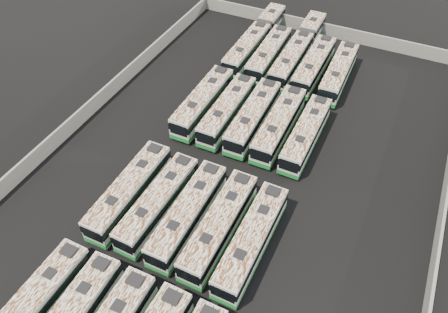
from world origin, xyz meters
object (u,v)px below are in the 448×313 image
(bus_midback_far_right, at_px, (306,134))
(bus_back_far_left, at_px, (255,39))
(bus_back_center, at_px, (298,49))
(bus_midback_left, at_px, (227,110))
(bus_midfront_right, at_px, (219,226))
(bus_midfront_far_right, at_px, (251,240))
(bus_midback_right, at_px, (279,124))
(bus_back_far_right, at_px, (338,73))
(bus_midfront_left, at_px, (158,203))
(bus_midback_center, at_px, (253,117))
(bus_midfront_center, at_px, (188,214))
(bus_front_far_left, at_px, (32,308))
(bus_midback_far_left, at_px, (203,102))
(bus_back_left, at_px, (269,55))
(bus_back_right, at_px, (314,66))
(bus_midfront_far_left, at_px, (130,191))

(bus_midback_far_right, relative_size, bus_back_far_left, 0.64)
(bus_back_center, bearing_deg, bus_midback_left, -101.37)
(bus_midfront_right, xyz_separation_m, bus_midfront_far_right, (3.61, -0.20, -0.01))
(bus_midback_right, height_order, bus_midback_far_right, bus_midback_right)
(bus_midback_right, height_order, bus_back_far_right, bus_midback_right)
(bus_midfront_left, height_order, bus_midback_center, bus_midback_center)
(bus_midfront_center, distance_m, bus_back_far_left, 35.81)
(bus_midfront_right, relative_size, bus_midback_center, 0.99)
(bus_midback_center, xyz_separation_m, bus_midback_right, (3.52, 0.01, -0.00))
(bus_midfront_center, bearing_deg, bus_back_far_left, 101.14)
(bus_back_center, bearing_deg, bus_midfront_center, -90.40)
(bus_back_far_left, xyz_separation_m, bus_back_center, (7.15, 0.13, 0.02))
(bus_midfront_left, height_order, bus_midback_far_right, bus_midback_far_right)
(bus_midback_right, bearing_deg, bus_front_far_left, -109.23)
(bus_midfront_far_right, xyz_separation_m, bus_midback_center, (-7.17, 17.37, 0.01))
(bus_midfront_far_right, relative_size, bus_midback_far_left, 0.98)
(bus_midback_right, relative_size, bus_back_far_right, 1.01)
(bus_back_left, bearing_deg, bus_back_far_left, 135.56)
(bus_midback_far_right, bearing_deg, bus_midback_far_left, 179.66)
(bus_back_left, bearing_deg, bus_midfront_far_right, -72.73)
(bus_front_far_left, xyz_separation_m, bus_midback_left, (3.74, 31.78, 0.01))
(bus_back_left, bearing_deg, bus_midback_center, -77.55)
(bus_front_far_left, relative_size, bus_back_right, 0.98)
(bus_midback_center, bearing_deg, bus_back_far_right, 62.18)
(bus_midfront_far_left, bearing_deg, bus_midback_left, 77.51)
(bus_midback_left, relative_size, bus_back_far_right, 1.00)
(bus_midback_left, relative_size, bus_back_right, 0.98)
(bus_midfront_center, bearing_deg, bus_back_center, 89.63)
(bus_midfront_left, bearing_deg, bus_back_right, 78.81)
(bus_midfront_left, relative_size, bus_back_left, 0.97)
(bus_front_far_left, bearing_deg, bus_back_center, 82.49)
(bus_midback_left, relative_size, bus_midback_far_right, 1.01)
(bus_midfront_far_left, height_order, bus_back_left, bus_back_left)
(bus_midback_far_left, bearing_deg, bus_midback_far_right, -0.64)
(bus_midfront_far_left, xyz_separation_m, bus_midfront_right, (10.76, 0.10, 0.00))
(bus_midback_far_right, height_order, bus_back_right, bus_back_right)
(bus_midfront_far_right, height_order, bus_back_center, bus_midfront_far_right)
(bus_front_far_left, height_order, bus_midfront_left, bus_front_far_left)
(bus_midfront_right, relative_size, bus_midback_right, 1.00)
(bus_back_far_left, bearing_deg, bus_midfront_left, -84.33)
(bus_midback_right, bearing_deg, bus_back_far_right, 74.84)
(bus_midback_center, relative_size, bus_back_center, 0.65)
(bus_midfront_left, xyz_separation_m, bus_back_right, (7.10, 31.82, 0.07))
(bus_midback_left, xyz_separation_m, bus_midback_right, (7.07, 0.25, 0.03))
(bus_midfront_right, distance_m, bus_back_left, 32.45)
(bus_midfront_center, xyz_separation_m, bus_back_right, (3.53, 31.80, 0.02))
(bus_front_far_left, xyz_separation_m, bus_midfront_far_right, (14.46, 14.65, 0.03))
(bus_midfront_far_right, xyz_separation_m, bus_back_left, (-10.73, 31.86, 0.01))
(bus_midback_far_left, height_order, bus_midback_far_right, bus_midback_far_left)
(bus_midfront_far_right, height_order, bus_midback_center, bus_midback_center)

